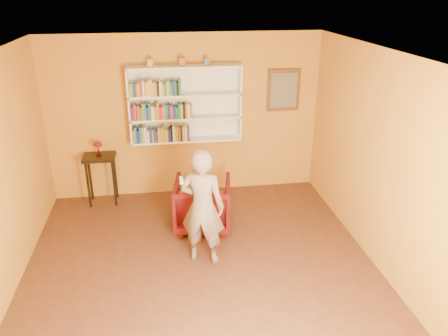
{
  "coord_description": "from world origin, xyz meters",
  "views": [
    {
      "loc": [
        -0.42,
        -4.51,
        3.39
      ],
      "look_at": [
        0.38,
        0.75,
        1.14
      ],
      "focal_mm": 35.0,
      "sensor_mm": 36.0,
      "label": 1
    }
  ],
  "objects": [
    {
      "name": "room_shell",
      "position": [
        0.0,
        0.0,
        1.02
      ],
      "size": [
        5.3,
        5.8,
        2.88
      ],
      "color": "#492817",
      "rests_on": "ground"
    },
    {
      "name": "bookshelf",
      "position": [
        0.0,
        2.41,
        1.59
      ],
      "size": [
        1.8,
        0.29,
        1.23
      ],
      "color": "white",
      "rests_on": "room_shell"
    },
    {
      "name": "books_row_lower",
      "position": [
        -0.4,
        2.3,
        1.13
      ],
      "size": [
        0.9,
        0.18,
        0.26
      ],
      "color": "#A88021",
      "rests_on": "bookshelf"
    },
    {
      "name": "books_row_middle",
      "position": [
        -0.39,
        2.3,
        1.51
      ],
      "size": [
        0.96,
        0.19,
        0.27
      ],
      "color": "#492369",
      "rests_on": "bookshelf"
    },
    {
      "name": "books_row_upper",
      "position": [
        -0.45,
        2.3,
        1.89
      ],
      "size": [
        0.79,
        0.19,
        0.27
      ],
      "color": "gold",
      "rests_on": "bookshelf"
    },
    {
      "name": "ornament_left",
      "position": [
        -0.52,
        2.35,
        2.27
      ],
      "size": [
        0.08,
        0.08,
        0.11
      ],
      "primitive_type": "cube",
      "color": "gold",
      "rests_on": "bookshelf"
    },
    {
      "name": "ornament_centre",
      "position": [
        -0.03,
        2.35,
        2.27
      ],
      "size": [
        0.09,
        0.09,
        0.12
      ],
      "primitive_type": "cube",
      "color": "#A54437",
      "rests_on": "bookshelf"
    },
    {
      "name": "ornament_right",
      "position": [
        0.35,
        2.35,
        2.27
      ],
      "size": [
        0.08,
        0.08,
        0.11
      ],
      "primitive_type": "cube",
      "color": "#465E74",
      "rests_on": "bookshelf"
    },
    {
      "name": "framed_painting",
      "position": [
        1.65,
        2.46,
        1.75
      ],
      "size": [
        0.55,
        0.05,
        0.7
      ],
      "color": "#553018",
      "rests_on": "room_shell"
    },
    {
      "name": "console_table",
      "position": [
        -1.42,
        2.25,
        0.69
      ],
      "size": [
        0.51,
        0.39,
        0.84
      ],
      "color": "black",
      "rests_on": "ground"
    },
    {
      "name": "ruby_lustre",
      "position": [
        -1.42,
        2.25,
        1.01
      ],
      "size": [
        0.15,
        0.15,
        0.24
      ],
      "color": "maroon",
      "rests_on": "console_table"
    },
    {
      "name": "armchair",
      "position": [
        0.13,
        1.21,
        0.38
      ],
      "size": [
        0.92,
        0.94,
        0.76
      ],
      "primitive_type": "imported",
      "rotation": [
        0.0,
        0.0,
        2.99
      ],
      "color": "#410409",
      "rests_on": "ground"
    },
    {
      "name": "person",
      "position": [
        0.05,
        0.36,
        0.78
      ],
      "size": [
        0.67,
        0.55,
        1.57
      ],
      "primitive_type": "imported",
      "rotation": [
        0.0,
        0.0,
        2.78
      ],
      "color": "#796758",
      "rests_on": "ground"
    },
    {
      "name": "game_remote",
      "position": [
        -0.22,
        0.1,
        1.29
      ],
      "size": [
        0.04,
        0.15,
        0.04
      ],
      "primitive_type": "cube",
      "color": "white",
      "rests_on": "person"
    }
  ]
}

